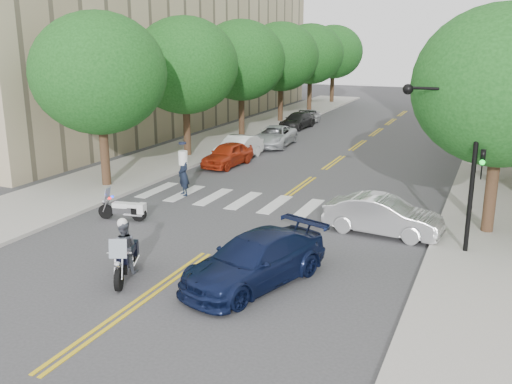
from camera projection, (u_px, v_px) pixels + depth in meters
The scene contains 26 objects.
ground at pixel (206, 254), 19.66m from camera, with size 140.00×140.00×0.00m, color #38383A.
sidewalk_left at pixel (233, 135), 42.75m from camera, with size 5.00×60.00×0.15m, color #9E9991.
sidewalk_right at pixel (508, 155), 35.48m from camera, with size 5.00×60.00×0.15m, color #9E9991.
tree_l_0 at pixel (99, 73), 26.87m from camera, with size 6.40×6.40×8.45m.
tree_l_1 at pixel (185, 66), 33.95m from camera, with size 6.40×6.40×8.45m.
tree_l_2 at pixel (241, 60), 41.03m from camera, with size 6.40×6.40×8.45m.
tree_l_3 at pixel (281, 57), 48.11m from camera, with size 6.40×6.40×8.45m.
tree_l_4 at pixel (310, 54), 55.19m from camera, with size 6.40×6.40×8.45m.
tree_l_5 at pixel (333, 52), 62.27m from camera, with size 6.40×6.40×8.45m.
tree_r_0 at pixel (503, 86), 20.13m from camera, with size 6.40×6.40×8.45m.
tree_r_1 at pixel (505, 73), 27.21m from camera, with size 6.40×6.40×8.45m.
tree_r_2 at pixel (506, 65), 34.29m from camera, with size 6.40×6.40×8.45m.
tree_r_3 at pixel (507, 60), 41.37m from camera, with size 6.40×6.40×8.45m.
tree_r_4 at pixel (508, 57), 48.45m from camera, with size 6.40×6.40×8.45m.
tree_r_5 at pixel (508, 54), 55.53m from camera, with size 6.40×6.40×8.45m.
traffic_signal_pole at pixel (460, 147), 18.81m from camera, with size 2.82×0.42×6.00m.
motorcycle_police at pixel (125, 251), 17.55m from camera, with size 1.25×2.28×1.95m.
motorcycle_parked at pixel (126, 209), 23.15m from camera, with size 2.05×0.74×1.33m.
officer_standing at pixel (184, 174), 26.63m from camera, with size 0.75×0.49×2.05m, color black.
convertible at pixel (383, 216), 21.48m from camera, with size 1.53×4.39×1.45m, color silver.
sedan_blue at pixel (255, 260), 17.15m from camera, with size 2.11×5.19×1.51m, color #0D1536.
parked_car_a at pixel (228, 154), 32.79m from camera, with size 1.60×3.98×1.36m, color #B02D12.
parked_car_b at pixel (238, 148), 34.44m from camera, with size 1.51×4.32×1.42m, color white.
parked_car_c at pixel (274, 136), 38.73m from camera, with size 2.23×4.83×1.34m, color #B6BABF.
parked_car_d at pixel (298, 121), 46.15m from camera, with size 1.77×4.34×1.26m, color black.
parked_car_e at pixel (308, 117), 48.49m from camera, with size 1.46×3.63×1.24m, color #AEADB3.
Camera 1 is at (8.88, -16.20, 7.28)m, focal length 40.00 mm.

